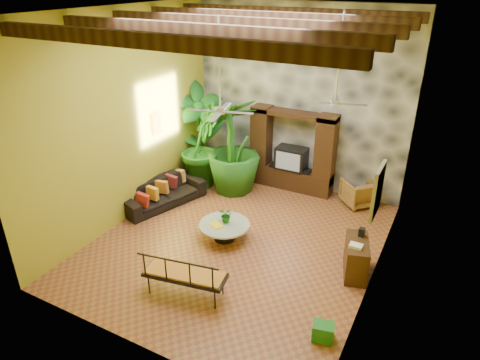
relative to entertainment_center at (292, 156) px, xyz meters
The scene contains 23 objects.
ground 3.28m from the entertainment_center, 90.00° to the right, with size 7.00×7.00×0.00m, color brown.
ceiling 5.11m from the entertainment_center, 90.00° to the right, with size 6.00×7.00×0.02m, color silver.
back_wall 1.58m from the entertainment_center, 90.00° to the left, with size 6.00×0.02×5.00m, color gold.
left_wall 4.60m from the entertainment_center, 133.73° to the right, with size 0.02×7.00×5.00m, color gold.
right_wall 4.60m from the entertainment_center, 46.27° to the right, with size 0.02×7.00×5.00m, color gold.
stone_accent_wall 1.56m from the entertainment_center, 90.00° to the left, with size 5.98×0.10×4.98m, color #33353A.
ceiling_beams 4.94m from the entertainment_center, 90.00° to the right, with size 5.95×5.36×0.22m.
entertainment_center is the anchor object (origin of this frame).
ceiling_fan_front 4.30m from the entertainment_center, 93.24° to the right, with size 1.28×1.28×1.86m.
ceiling_fan_back 3.50m from the entertainment_center, 50.43° to the right, with size 1.28×1.28×1.86m.
wall_art_mask 3.82m from the entertainment_center, 144.18° to the right, with size 0.06×0.32×0.55m, color gold.
wall_art_painting 4.95m from the entertainment_center, 51.61° to the right, with size 0.06×0.70×0.90m, color teal.
sofa 3.70m from the entertainment_center, 136.54° to the right, with size 2.30×0.90×0.67m, color black.
wicker_armchair 2.07m from the entertainment_center, ahead, with size 0.76×0.78×0.71m, color brown.
tall_plant_a 2.76m from the entertainment_center, 167.26° to the right, with size 1.50×1.02×2.85m, color #196220.
tall_plant_b 2.58m from the entertainment_center, 157.30° to the right, with size 1.30×1.05×2.36m, color #1D631A.
tall_plant_c 1.69m from the entertainment_center, 146.98° to the right, with size 1.50×1.50×2.67m, color #1F5A17.
coffee_table 3.30m from the entertainment_center, 96.29° to the right, with size 1.17×1.17×0.40m.
centerpiece_plant 3.15m from the entertainment_center, 96.37° to the right, with size 0.33×0.29×0.37m, color #175717.
yellow_tray 3.43m from the entertainment_center, 98.04° to the right, with size 0.30×0.21×0.03m, color yellow.
iron_bench 5.30m from the entertainment_center, 90.62° to the right, with size 1.66×0.85×0.57m.
side_console 4.08m from the entertainment_center, 49.00° to the right, with size 0.43×0.95×0.76m, color #341610.
green_bin 5.76m from the entertainment_center, 62.54° to the right, with size 0.36×0.27×0.31m, color #207A2B.
Camera 1 is at (3.90, -7.32, 5.61)m, focal length 32.00 mm.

